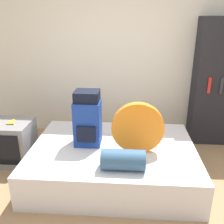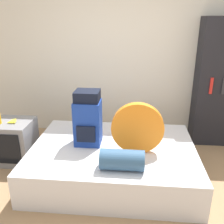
# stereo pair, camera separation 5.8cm
# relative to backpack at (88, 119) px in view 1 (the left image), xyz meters

# --- Properties ---
(ground_plane) EXTENTS (16.00, 16.00, 0.00)m
(ground_plane) POSITION_rel_backpack_xyz_m (0.42, -0.68, -0.74)
(ground_plane) COLOR #997551
(wall_back) EXTENTS (8.00, 0.05, 2.60)m
(wall_back) POSITION_rel_backpack_xyz_m (0.42, 1.30, 0.56)
(wall_back) COLOR silver
(wall_back) RESTS_ON ground_plane
(bed) EXTENTS (2.00, 1.48, 0.41)m
(bed) POSITION_rel_backpack_xyz_m (0.32, -0.06, -0.54)
(bed) COLOR silver
(bed) RESTS_ON ground_plane
(backpack) EXTENTS (0.32, 0.31, 0.68)m
(backpack) POSITION_rel_backpack_xyz_m (0.00, 0.00, 0.00)
(backpack) COLOR navy
(backpack) RESTS_ON bed
(tent_bag) EXTENTS (0.60, 0.09, 0.60)m
(tent_bag) POSITION_rel_backpack_xyz_m (0.61, -0.16, -0.03)
(tent_bag) COLOR orange
(tent_bag) RESTS_ON bed
(sleeping_roll) EXTENTS (0.46, 0.22, 0.22)m
(sleeping_roll) POSITION_rel_backpack_xyz_m (0.45, -0.55, -0.22)
(sleeping_roll) COLOR #33567A
(sleeping_roll) RESTS_ON bed
(television) EXTENTS (0.63, 0.52, 0.58)m
(television) POSITION_rel_backpack_xyz_m (-1.14, 0.18, -0.45)
(television) COLOR gray
(television) RESTS_ON ground_plane
(banana_bunch) EXTENTS (0.12, 0.16, 0.03)m
(banana_bunch) POSITION_rel_backpack_xyz_m (-1.06, 0.19, -0.15)
(banana_bunch) COLOR yellow
(banana_bunch) RESTS_ON television
(bookshelf) EXTENTS (0.87, 0.40, 1.93)m
(bookshelf) POSITION_rel_backpack_xyz_m (1.93, 1.05, 0.22)
(bookshelf) COLOR black
(bookshelf) RESTS_ON ground_plane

